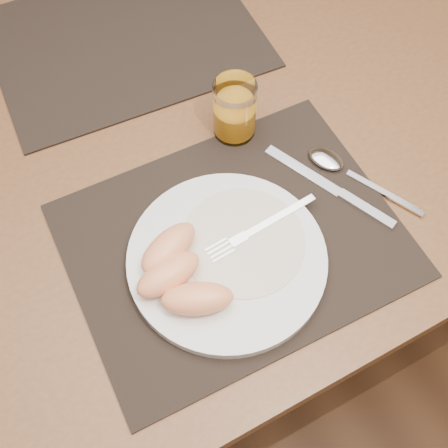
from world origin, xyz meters
TOP-DOWN VIEW (x-y plane):
  - ground at (0.00, 0.00)m, footprint 5.00×5.00m
  - table at (0.00, 0.00)m, footprint 1.40×0.90m
  - placemat_near at (-0.02, -0.22)m, footprint 0.46×0.36m
  - placemat_far at (0.01, 0.22)m, footprint 0.47×0.38m
  - plate at (-0.04, -0.25)m, footprint 0.27×0.27m
  - plate_dressing at (-0.01, -0.24)m, footprint 0.17×0.17m
  - fork at (0.01, -0.23)m, footprint 0.18×0.03m
  - knife at (0.16, -0.23)m, footprint 0.10×0.21m
  - spoon at (0.18, -0.18)m, footprint 0.10×0.18m
  - juice_glass at (0.08, -0.05)m, footprint 0.06×0.06m
  - grapefruit_wedges at (-0.11, -0.24)m, footprint 0.12×0.16m

SIDE VIEW (x-z plane):
  - ground at x=0.00m, z-range 0.00..0.00m
  - table at x=0.00m, z-range 0.29..1.04m
  - placemat_near at x=-0.02m, z-range 0.75..0.75m
  - placemat_far at x=0.01m, z-range 0.75..0.75m
  - knife at x=0.16m, z-range 0.75..0.76m
  - spoon at x=0.18m, z-range 0.75..0.77m
  - plate at x=-0.04m, z-range 0.75..0.77m
  - plate_dressing at x=-0.01m, z-range 0.77..0.77m
  - fork at x=0.01m, z-range 0.77..0.77m
  - grapefruit_wedges at x=-0.11m, z-range 0.77..0.81m
  - juice_glass at x=0.08m, z-range 0.75..0.85m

